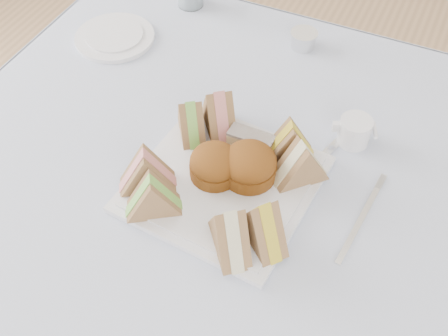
% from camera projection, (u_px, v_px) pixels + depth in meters
% --- Properties ---
extents(floor, '(4.00, 4.00, 0.00)m').
position_uv_depth(floor, '(208.00, 323.00, 1.64)').
color(floor, '#9E7751').
rests_on(floor, ground).
extents(table, '(0.90, 0.90, 0.74)m').
position_uv_depth(table, '(204.00, 257.00, 1.36)').
color(table, brown).
rests_on(table, floor).
extents(tablecloth, '(1.02, 1.02, 0.01)m').
position_uv_depth(tablecloth, '(199.00, 154.00, 1.08)').
color(tablecloth, silver).
rests_on(tablecloth, table).
extents(serving_plate, '(0.33, 0.33, 0.01)m').
position_uv_depth(serving_plate, '(224.00, 184.00, 1.02)').
color(serving_plate, silver).
rests_on(serving_plate, tablecloth).
extents(sandwich_fl_a, '(0.11, 0.09, 0.09)m').
position_uv_depth(sandwich_fl_a, '(146.00, 169.00, 0.97)').
color(sandwich_fl_a, brown).
rests_on(sandwich_fl_a, serving_plate).
extents(sandwich_fl_b, '(0.11, 0.09, 0.09)m').
position_uv_depth(sandwich_fl_b, '(152.00, 194.00, 0.94)').
color(sandwich_fl_b, brown).
rests_on(sandwich_fl_b, serving_plate).
extents(sandwich_fr_a, '(0.11, 0.10, 0.09)m').
position_uv_depth(sandwich_fr_a, '(263.00, 222.00, 0.90)').
color(sandwich_fr_a, brown).
rests_on(sandwich_fr_a, serving_plate).
extents(sandwich_fr_b, '(0.11, 0.11, 0.09)m').
position_uv_depth(sandwich_fr_b, '(230.00, 229.00, 0.89)').
color(sandwich_fr_b, brown).
rests_on(sandwich_fr_b, serving_plate).
extents(sandwich_bl_a, '(0.09, 0.10, 0.08)m').
position_uv_depth(sandwich_bl_a, '(191.00, 118.00, 1.06)').
color(sandwich_bl_a, brown).
rests_on(sandwich_bl_a, serving_plate).
extents(sandwich_bl_b, '(0.11, 0.12, 0.10)m').
position_uv_depth(sandwich_bl_b, '(219.00, 111.00, 1.07)').
color(sandwich_bl_b, brown).
rests_on(sandwich_bl_b, serving_plate).
extents(sandwich_br_a, '(0.11, 0.11, 0.09)m').
position_uv_depth(sandwich_br_a, '(301.00, 161.00, 0.99)').
color(sandwich_br_a, brown).
rests_on(sandwich_br_a, serving_plate).
extents(sandwich_br_b, '(0.11, 0.09, 0.09)m').
position_uv_depth(sandwich_br_b, '(290.00, 140.00, 1.02)').
color(sandwich_br_b, brown).
rests_on(sandwich_br_b, serving_plate).
extents(scone_left, '(0.11, 0.11, 0.06)m').
position_uv_depth(scone_left, '(215.00, 164.00, 1.00)').
color(scone_left, brown).
rests_on(scone_left, serving_plate).
extents(scone_right, '(0.11, 0.11, 0.07)m').
position_uv_depth(scone_right, '(249.00, 164.00, 1.00)').
color(scone_right, brown).
rests_on(scone_right, serving_plate).
extents(pastry_slice, '(0.09, 0.04, 0.04)m').
position_uv_depth(pastry_slice, '(251.00, 142.00, 1.05)').
color(pastry_slice, '#CABA8C').
rests_on(pastry_slice, serving_plate).
extents(side_plate, '(0.20, 0.20, 0.01)m').
position_uv_depth(side_plate, '(115.00, 37.00, 1.30)').
color(side_plate, silver).
rests_on(side_plate, tablecloth).
extents(tea_strainer, '(0.07, 0.07, 0.03)m').
position_uv_depth(tea_strainer, '(303.00, 40.00, 1.28)').
color(tea_strainer, silver).
rests_on(tea_strainer, tablecloth).
extents(knife, '(0.08, 0.20, 0.00)m').
position_uv_depth(knife, '(320.00, 160.00, 1.06)').
color(knife, silver).
rests_on(knife, tablecloth).
extents(fork, '(0.03, 0.18, 0.00)m').
position_uv_depth(fork, '(358.00, 224.00, 0.97)').
color(fork, silver).
rests_on(fork, tablecloth).
extents(creamer_jug, '(0.08, 0.08, 0.06)m').
position_uv_depth(creamer_jug, '(355.00, 131.00, 1.08)').
color(creamer_jug, silver).
rests_on(creamer_jug, tablecloth).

